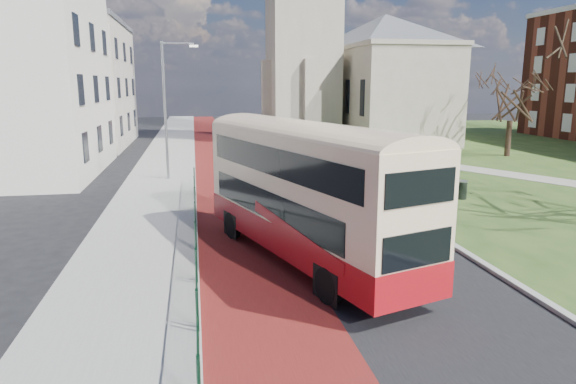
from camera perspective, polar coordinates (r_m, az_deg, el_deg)
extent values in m
plane|color=black|center=(14.76, 1.69, -10.88)|extent=(160.00, 160.00, 0.00)
cube|color=black|center=(34.07, -2.86, 2.25)|extent=(9.00, 120.00, 0.01)
cube|color=#591414|center=(33.83, -7.40, 2.10)|extent=(3.40, 120.00, 0.01)
cube|color=gray|center=(33.85, -13.84, 1.95)|extent=(4.00, 120.00, 0.12)
cube|color=#999993|center=(33.78, -10.45, 2.09)|extent=(0.25, 120.00, 0.13)
cube|color=#999993|center=(36.86, 3.84, 3.07)|extent=(0.25, 80.00, 0.13)
cube|color=#2C4B1A|center=(45.96, 28.71, 3.33)|extent=(40.00, 80.00, 0.04)
cylinder|color=#0B341E|center=(17.91, -10.29, -3.23)|extent=(0.04, 24.00, 0.04)
cylinder|color=#0B341E|center=(18.18, -10.18, -6.12)|extent=(0.04, 24.00, 0.04)
cube|color=gray|center=(52.82, 1.67, 18.75)|extent=(6.50, 6.50, 24.00)
cube|color=gray|center=(54.85, 10.48, 10.45)|extent=(9.00, 18.00, 9.00)
pyramid|color=#565960|center=(55.27, 10.82, 18.87)|extent=(9.00, 18.00, 3.60)
cube|color=silver|center=(37.02, -28.47, 11.34)|extent=(10.00, 14.00, 12.50)
cube|color=#B8AD9B|center=(52.50, -23.04, 10.75)|extent=(10.00, 16.00, 11.00)
cube|color=#565960|center=(52.79, -23.57, 16.99)|extent=(10.30, 16.30, 0.50)
cylinder|color=gray|center=(31.39, -13.49, 8.68)|extent=(0.16, 0.16, 8.00)
cylinder|color=gray|center=(31.40, -12.15, 15.87)|extent=(1.80, 0.10, 0.10)
cube|color=silver|center=(31.38, -10.43, 15.66)|extent=(0.50, 0.18, 0.12)
cube|color=maroon|center=(16.75, 1.93, -4.55)|extent=(5.51, 10.74, 0.95)
cube|color=beige|center=(16.32, 1.98, 1.73)|extent=(5.47, 10.68, 2.77)
cube|color=black|center=(16.20, -2.22, -1.46)|extent=(2.68, 8.22, 0.91)
cube|color=black|center=(17.35, 4.91, -0.59)|extent=(2.68, 8.22, 0.91)
cube|color=black|center=(15.67, -1.80, 3.42)|extent=(2.93, 9.02, 0.86)
cube|color=black|center=(16.86, 5.53, 3.98)|extent=(2.93, 9.02, 0.86)
cube|color=black|center=(21.08, -5.16, 1.64)|extent=(2.06, 0.73, 1.00)
cube|color=black|center=(20.87, -5.23, 5.51)|extent=(2.06, 0.73, 0.86)
cube|color=orange|center=(20.82, -5.26, 7.00)|extent=(1.65, 0.61, 0.29)
cylinder|color=black|center=(19.52, -6.14, -3.68)|extent=(0.57, 1.03, 0.99)
cylinder|color=black|center=(20.40, -0.42, -2.92)|extent=(0.57, 1.03, 0.99)
cylinder|color=black|center=(13.83, 4.55, -10.31)|extent=(0.57, 1.03, 0.99)
cylinder|color=black|center=(15.06, 11.68, -8.64)|extent=(0.57, 1.03, 0.99)
cylinder|color=#322219|center=(44.79, 23.28, 5.49)|extent=(0.54, 0.54, 2.83)
cylinder|color=black|center=(27.23, 18.70, 0.18)|extent=(0.55, 0.55, 0.88)
cylinder|color=gray|center=(27.14, 18.77, 1.15)|extent=(0.59, 0.59, 0.06)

